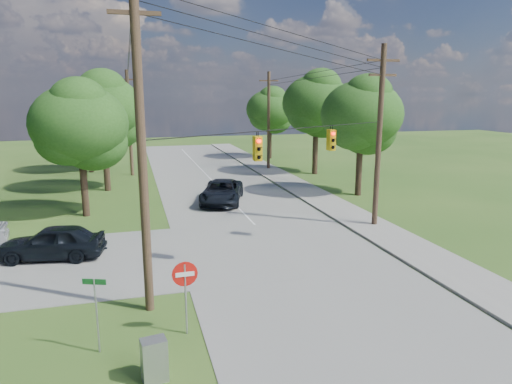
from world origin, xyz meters
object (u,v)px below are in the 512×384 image
object	(u,v)px
car_main_north	(222,192)
do_not_enter_sign	(185,282)
car_cross_dark	(52,242)
control_cabinet	(154,360)
pole_north_w	(129,122)
pole_ne	(379,135)
pole_north_e	(269,120)
pole_sw	(141,140)

from	to	relation	value
car_main_north	do_not_enter_sign	world-z (taller)	do_not_enter_sign
car_cross_dark	control_cabinet	world-z (taller)	car_cross_dark
pole_north_w	do_not_enter_sign	world-z (taller)	pole_north_w
car_main_north	do_not_enter_sign	xyz separation A→B (m)	(-4.70, -17.88, 0.98)
control_cabinet	do_not_enter_sign	bearing A→B (deg)	53.96
pole_north_w	control_cabinet	size ratio (longest dim) A/B	8.14
pole_ne	pole_north_e	world-z (taller)	pole_ne
pole_north_e	car_main_north	xyz separation A→B (m)	(-7.70, -13.84, -4.28)
car_cross_dark	do_not_enter_sign	size ratio (longest dim) A/B	1.91
pole_ne	control_cabinet	distance (m)	18.74
do_not_enter_sign	pole_sw	bearing A→B (deg)	115.38
pole_ne	do_not_enter_sign	distance (m)	16.17
pole_ne	car_cross_dark	bearing A→B (deg)	-176.72
control_cabinet	pole_north_w	bearing A→B (deg)	81.27
pole_sw	pole_ne	bearing A→B (deg)	29.38
pole_north_e	pole_sw	bearing A→B (deg)	-114.52
car_cross_dark	car_main_north	size ratio (longest dim) A/B	0.82
pole_north_e	car_cross_dark	size ratio (longest dim) A/B	2.08
pole_ne	car_main_north	world-z (taller)	pole_ne
pole_sw	car_main_north	xyz separation A→B (m)	(5.80, 15.76, -5.38)
pole_sw	control_cabinet	world-z (taller)	pole_sw
pole_north_w	control_cabinet	xyz separation A→B (m)	(0.35, -34.00, -4.52)
pole_sw	pole_north_e	distance (m)	32.55
pole_north_w	do_not_enter_sign	distance (m)	31.93
pole_ne	control_cabinet	world-z (taller)	pole_ne
pole_sw	pole_north_w	size ratio (longest dim) A/B	1.20
pole_north_e	car_main_north	distance (m)	16.41
car_cross_dark	do_not_enter_sign	distance (m)	10.25
control_cabinet	pole_north_e	bearing A→B (deg)	58.95
pole_north_e	car_cross_dark	bearing A→B (deg)	-127.59
do_not_enter_sign	car_cross_dark	bearing A→B (deg)	119.39
pole_north_w	car_cross_dark	distance (m)	23.72
pole_ne	car_cross_dark	size ratio (longest dim) A/B	2.19
pole_north_e	control_cabinet	bearing A→B (deg)	-111.72
pole_ne	car_cross_dark	xyz separation A→B (m)	(-17.72, -1.02, -4.62)
control_cabinet	pole_ne	bearing A→B (deg)	32.21
pole_sw	control_cabinet	size ratio (longest dim) A/B	9.77
car_main_north	pole_north_e	bearing A→B (deg)	78.91
pole_ne	pole_north_w	xyz separation A→B (m)	(-13.90, 22.00, -0.34)
pole_north_e	do_not_enter_sign	distance (m)	34.22
pole_sw	pole_north_e	xyz separation A→B (m)	(13.50, 29.60, -1.10)
pole_sw	car_cross_dark	bearing A→B (deg)	122.66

